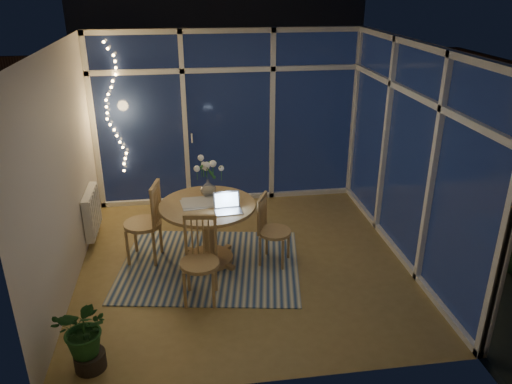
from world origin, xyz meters
TOP-DOWN VIEW (x-y plane):
  - floor at (0.00, 0.00)m, footprint 4.00×4.00m
  - ceiling at (0.00, 0.00)m, footprint 4.00×4.00m
  - wall_back at (0.00, 2.00)m, footprint 4.00×0.04m
  - wall_front at (0.00, -2.00)m, footprint 4.00×0.04m
  - wall_left at (-2.00, 0.00)m, footprint 0.04×4.00m
  - wall_right at (2.00, 0.00)m, footprint 0.04×4.00m
  - window_wall_back at (0.00, 1.96)m, footprint 4.00×0.10m
  - window_wall_right at (1.96, 0.00)m, footprint 0.10×4.00m
  - radiator at (-1.94, 0.90)m, footprint 0.10×0.70m
  - fairy_lights at (-1.65, 1.88)m, footprint 0.24×0.10m
  - garden_patio at (0.50, 5.00)m, footprint 12.00×6.00m
  - garden_fence at (0.00, 5.50)m, footprint 11.00×0.08m
  - neighbour_roof at (0.30, 8.50)m, footprint 7.00×3.00m
  - garden_shrubs at (-0.80, 3.40)m, footprint 0.90×0.90m
  - rug at (-0.44, -0.01)m, footprint 2.40×2.05m
  - dining_table at (-0.44, 0.09)m, footprint 1.32×1.32m
  - chair_left at (-1.23, 0.25)m, footprint 0.57×0.57m
  - chair_right at (0.34, -0.05)m, footprint 0.55×0.55m
  - chair_front at (-0.58, -0.70)m, footprint 0.50×0.50m
  - laptop at (-0.22, -0.16)m, footprint 0.33×0.29m
  - flower_vase at (-0.42, 0.35)m, footprint 0.23×0.23m
  - bowl at (-0.15, 0.22)m, footprint 0.18×0.18m
  - newspapers at (-0.52, 0.14)m, footprint 0.43×0.34m
  - phone at (-0.49, 0.08)m, footprint 0.12×0.10m
  - potted_plant at (-1.62, -1.60)m, footprint 0.68×0.65m

SIDE VIEW (x-z plane):
  - garden_patio at x=0.50m, z-range -0.11..-0.01m
  - floor at x=0.00m, z-range 0.00..0.00m
  - rug at x=-0.44m, z-range 0.00..0.01m
  - potted_plant at x=-1.62m, z-range 0.00..0.76m
  - dining_table at x=-0.44m, z-range 0.00..0.78m
  - radiator at x=-1.94m, z-range 0.11..0.69m
  - chair_right at x=0.34m, z-range 0.00..0.89m
  - garden_shrubs at x=-0.80m, z-range 0.00..0.90m
  - chair_front at x=-0.58m, z-range 0.00..0.96m
  - chair_left at x=-1.23m, z-range 0.00..1.04m
  - phone at x=-0.49m, z-range 0.78..0.79m
  - newspapers at x=-0.52m, z-range 0.78..0.79m
  - bowl at x=-0.15m, z-range 0.78..0.82m
  - flower_vase at x=-0.42m, z-range 0.78..0.99m
  - laptop at x=-0.22m, z-range 0.78..1.00m
  - garden_fence at x=0.00m, z-range 0.00..1.80m
  - wall_back at x=0.00m, z-range 0.00..2.60m
  - wall_front at x=0.00m, z-range 0.00..2.60m
  - wall_left at x=-2.00m, z-range 0.00..2.60m
  - wall_right at x=2.00m, z-range 0.00..2.60m
  - window_wall_back at x=0.00m, z-range 0.00..2.60m
  - window_wall_right at x=1.96m, z-range 0.00..2.60m
  - fairy_lights at x=-1.65m, z-range 0.60..2.45m
  - neighbour_roof at x=0.30m, z-range 1.10..3.30m
  - ceiling at x=0.00m, z-range 2.60..2.60m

